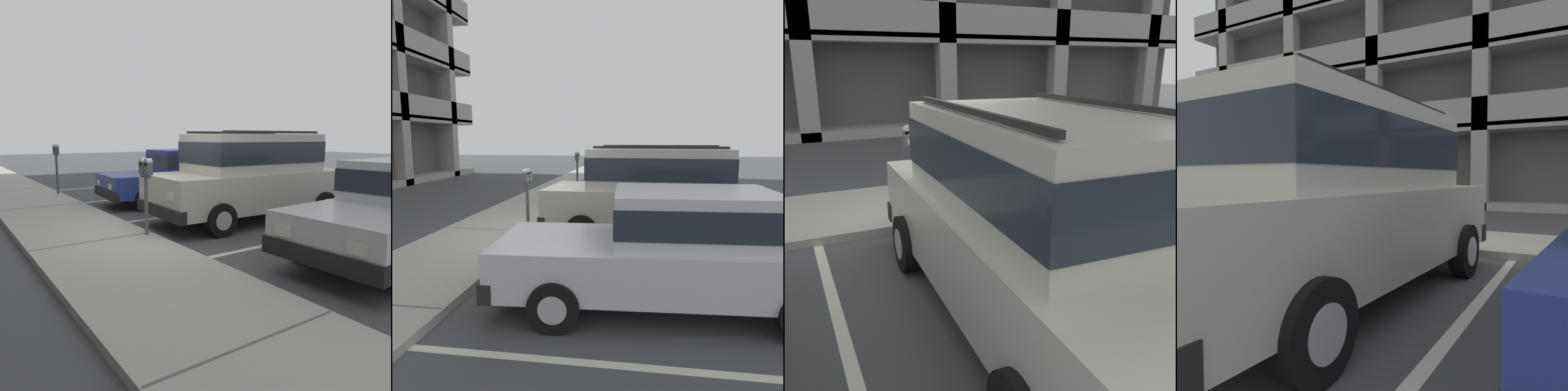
{
  "view_description": "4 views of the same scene",
  "coord_description": "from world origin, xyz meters",
  "views": [
    {
      "loc": [
        -6.28,
        3.46,
        1.9
      ],
      "look_at": [
        -0.16,
        -0.69,
        0.77
      ],
      "focal_mm": 35.0,
      "sensor_mm": 36.0,
      "label": 1
    },
    {
      "loc": [
        -8.09,
        -2.2,
        2.19
      ],
      "look_at": [
        -0.12,
        -1.01,
        0.98
      ],
      "focal_mm": 35.0,
      "sensor_mm": 36.0,
      "label": 2
    },
    {
      "loc": [
        -1.87,
        -5.62,
        2.37
      ],
      "look_at": [
        0.26,
        -1.06,
        0.83
      ],
      "focal_mm": 40.0,
      "sensor_mm": 36.0,
      "label": 3
    },
    {
      "loc": [
        2.42,
        -5.75,
        1.25
      ],
      "look_at": [
        -0.18,
        -0.98,
        0.99
      ],
      "focal_mm": 35.0,
      "sensor_mm": 36.0,
      "label": 4
    }
  ],
  "objects": [
    {
      "name": "ground_plane",
      "position": [
        0.0,
        0.0,
        -0.05
      ],
      "size": [
        80.0,
        80.0,
        0.1
      ],
      "color": "#444749"
    },
    {
      "name": "silver_suv",
      "position": [
        0.2,
        -2.47,
        1.09
      ],
      "size": [
        2.16,
        4.85,
        2.03
      ],
      "rotation": [
        0.0,
        0.0,
        -0.04
      ],
      "color": "beige",
      "rests_on": "ground_plane"
    },
    {
      "name": "sidewalk",
      "position": [
        0.0,
        1.3,
        0.06
      ],
      "size": [
        40.0,
        2.2,
        0.12
      ],
      "color": "#ADA89E",
      "rests_on": "ground_plane"
    },
    {
      "name": "parking_stall_lines",
      "position": [
        1.56,
        -1.4,
        0.0
      ],
      "size": [
        12.59,
        4.8,
        0.01
      ],
      "color": "silver",
      "rests_on": "ground_plane"
    },
    {
      "name": "parking_meter_near",
      "position": [
        -0.09,
        0.35,
        1.17
      ],
      "size": [
        0.35,
        0.12,
        1.41
      ],
      "color": "#595B60",
      "rests_on": "sidewalk"
    }
  ]
}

